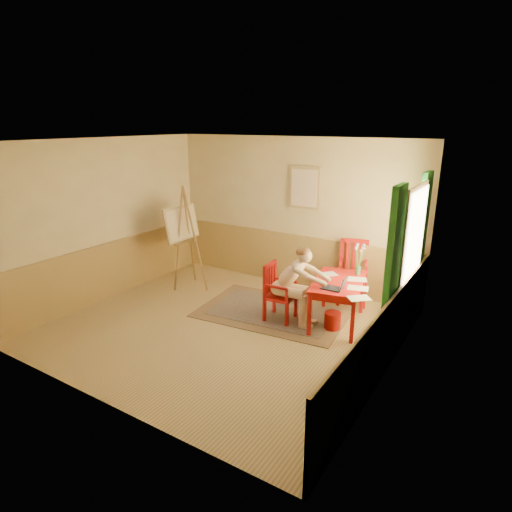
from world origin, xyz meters
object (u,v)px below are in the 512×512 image
Objects in this scene: laptop at (336,287)px; chair_left at (278,292)px; figure at (294,282)px; easel at (183,228)px; table at (338,286)px; chair_back at (353,272)px.

chair_left is at bearing 179.79° from laptop.
figure is 2.61m from easel.
chair_left reaches higher than laptop.
table is 0.68m from figure.
chair_back is at bearing 61.20° from chair_left.
chair_back is 3.05× the size of laptop.
chair_back is 0.86× the size of figure.
chair_back is at bearing 97.07° from table.
table is at bearing 30.94° from figure.
chair_left is 1.00m from laptop.
chair_back is at bearing 71.05° from figure.
laptop is 0.18× the size of easel.
table is 3.17m from easel.
laptop is (0.68, -0.01, 0.06)m from figure.
laptop is (0.09, -0.36, 0.13)m from table.
figure reaches higher than laptop.
easel is at bearing 170.37° from chair_left.
figure reaches higher than chair_left.
table is 1.00m from chair_back.
chair_back is 0.56× the size of easel.
laptop reaches higher than table.
chair_left is 0.48× the size of easel.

